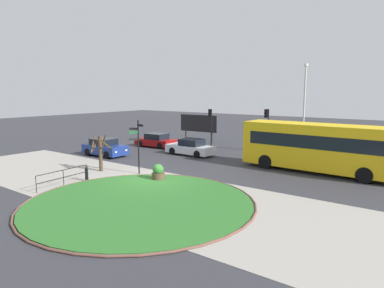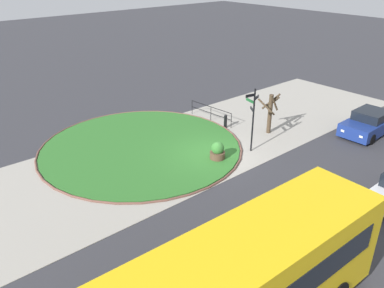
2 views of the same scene
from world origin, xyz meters
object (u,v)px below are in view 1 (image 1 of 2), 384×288
Objects in this scene: traffic_light_far at (210,119)px; billboard_left at (199,124)px; car_trailing at (156,141)px; street_tree_bare at (100,151)px; bus_yellow at (317,147)px; car_near_lane at (105,148)px; planter_near_signpost at (158,173)px; bollard_foreground at (87,174)px; signpost_directional at (137,142)px; car_far_lane at (191,148)px; traffic_light_near at (267,121)px; lamppost_tall at (304,107)px.

billboard_left is at bearing -20.66° from traffic_light_far.
car_trailing is 11.01m from street_tree_bare.
billboard_left is at bearing -23.29° from bus_yellow.
planter_near_signpost is at bearing -21.49° from car_near_lane.
bollard_foreground is at bearing 109.89° from traffic_light_far.
bollard_foreground is at bearing -110.75° from signpost_directional.
street_tree_bare is at bearing 123.18° from bollard_foreground.
car_trailing is at bearing 85.86° from car_near_lane.
car_near_lane is 0.86× the size of billboard_left.
billboard_left is at bearing 81.06° from car_near_lane.
bollard_foreground is at bearing -140.34° from planter_near_signpost.
signpost_directional reaches higher than car_trailing.
bollard_foreground is 8.69m from car_near_lane.
car_near_lane is 3.90× the size of planter_near_signpost.
bollard_foreground is 0.21× the size of car_far_lane.
bollard_foreground is 16.07m from traffic_light_far.
traffic_light_near reaches higher than bollard_foreground.
signpost_directional is 12.92m from traffic_light_far.
car_far_lane is at bearing 40.97° from traffic_light_near.
traffic_light_near is at bearing -39.03° from bus_yellow.
street_tree_bare is (4.50, -4.02, 0.74)m from car_near_lane.
signpost_directional is at bearing 169.70° from planter_near_signpost.
signpost_directional is at bearing 19.08° from street_tree_bare.
billboard_left is at bearing -105.83° from car_trailing.
car_far_lane is at bearing -61.55° from billboard_left.
car_trailing is at bearing -160.84° from lamppost_tall.
traffic_light_far is 1.47× the size of street_tree_bare.
bollard_foreground is 13.66m from car_trailing.
planter_near_signpost is (7.76, -15.16, -1.53)m from billboard_left.
lamppost_tall is (3.09, 0.72, 1.34)m from traffic_light_near.
car_far_lane is 1.15× the size of traffic_light_far.
lamppost_tall is 15.26m from planter_near_signpost.
street_tree_bare is at bearing -173.70° from planter_near_signpost.
traffic_light_near is (4.66, 5.31, 2.22)m from car_far_lane.
car_far_lane is at bearing 37.96° from car_near_lane.
car_far_lane is 1.69× the size of street_tree_bare.
lamppost_tall reaches higher than car_far_lane.
planter_near_signpost is (3.61, -8.16, -0.18)m from car_far_lane.
lamppost_tall is at bearing 58.53° from street_tree_bare.
car_trailing is at bearing 13.14° from traffic_light_near.
car_far_lane is 0.56× the size of lamppost_tall.
car_far_lane is (-0.22, 10.97, 0.19)m from bollard_foreground.
bus_yellow is 14.90m from street_tree_bare.
bus_yellow is at bearing 179.81° from car_far_lane.
bus_yellow reaches higher than car_trailing.
car_far_lane reaches higher than bollard_foreground.
street_tree_bare is at bearing 37.42° from bus_yellow.
car_near_lane is (-5.98, 6.30, 0.23)m from bollard_foreground.
car_trailing reaches higher than planter_near_signpost.
street_tree_bare reaches higher than bollard_foreground.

